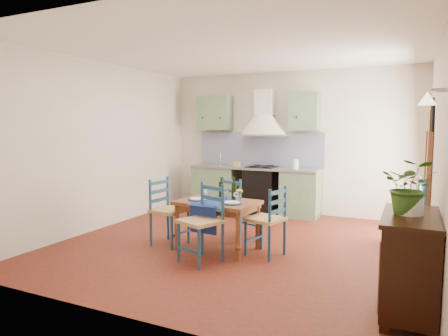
{
  "coord_description": "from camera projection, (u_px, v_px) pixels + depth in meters",
  "views": [
    {
      "loc": [
        2.23,
        -5.25,
        1.73
      ],
      "look_at": [
        -0.39,
        0.3,
        1.08
      ],
      "focal_mm": 32.0,
      "sensor_mm": 36.0,
      "label": 1
    }
  ],
  "objects": [
    {
      "name": "floor",
      "position": [
        239.0,
        244.0,
        5.85
      ],
      "size": [
        5.0,
        5.0,
        0.0
      ],
      "primitive_type": "plane",
      "color": "#4B1710",
      "rests_on": "ground"
    },
    {
      "name": "back_wall",
      "position": [
        263.0,
        160.0,
        8.0
      ],
      "size": [
        5.0,
        0.96,
        2.8
      ],
      "color": "beige",
      "rests_on": "ground"
    },
    {
      "name": "right_wall",
      "position": [
        435.0,
        158.0,
        4.9
      ],
      "size": [
        0.26,
        5.0,
        2.8
      ],
      "color": "beige",
      "rests_on": "ground"
    },
    {
      "name": "left_wall",
      "position": [
        104.0,
        146.0,
        6.77
      ],
      "size": [
        0.04,
        5.0,
        2.8
      ],
      "primitive_type": "cube",
      "color": "beige",
      "rests_on": "ground"
    },
    {
      "name": "ceiling",
      "position": [
        240.0,
        49.0,
        5.56
      ],
      "size": [
        5.0,
        5.0,
        0.01
      ],
      "primitive_type": "cube",
      "color": "white",
      "rests_on": "back_wall"
    },
    {
      "name": "dining_table",
      "position": [
        218.0,
        207.0,
        5.55
      ],
      "size": [
        1.14,
        0.87,
        1.01
      ],
      "color": "brown",
      "rests_on": "ground"
    },
    {
      "name": "chair_near",
      "position": [
        203.0,
        222.0,
        5.08
      ],
      "size": [
        0.6,
        0.6,
        1.0
      ],
      "color": "navy",
      "rests_on": "ground"
    },
    {
      "name": "chair_far",
      "position": [
        239.0,
        207.0,
        6.12
      ],
      "size": [
        0.58,
        0.58,
        0.95
      ],
      "color": "navy",
      "rests_on": "ground"
    },
    {
      "name": "chair_left",
      "position": [
        168.0,
        211.0,
        5.82
      ],
      "size": [
        0.5,
        0.5,
        0.97
      ],
      "color": "navy",
      "rests_on": "ground"
    },
    {
      "name": "chair_right",
      "position": [
        267.0,
        220.0,
        5.3
      ],
      "size": [
        0.53,
        0.53,
        0.94
      ],
      "color": "navy",
      "rests_on": "ground"
    },
    {
      "name": "chair_spare",
      "position": [
        409.0,
        211.0,
        5.75
      ],
      "size": [
        0.53,
        0.53,
        0.99
      ],
      "color": "navy",
      "rests_on": "ground"
    },
    {
      "name": "sideboard",
      "position": [
        410.0,
        261.0,
        3.63
      ],
      "size": [
        0.5,
        1.05,
        0.94
      ],
      "color": "black",
      "rests_on": "ground"
    },
    {
      "name": "potted_plant",
      "position": [
        410.0,
        187.0,
        3.59
      ],
      "size": [
        0.5,
        0.45,
        0.51
      ],
      "primitive_type": "imported",
      "rotation": [
        0.0,
        0.0,
        -0.12
      ],
      "color": "#2F591C",
      "rests_on": "sideboard"
    }
  ]
}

